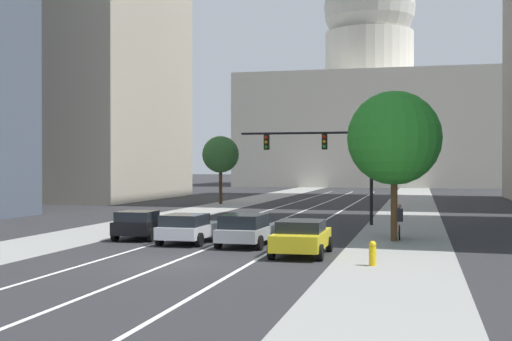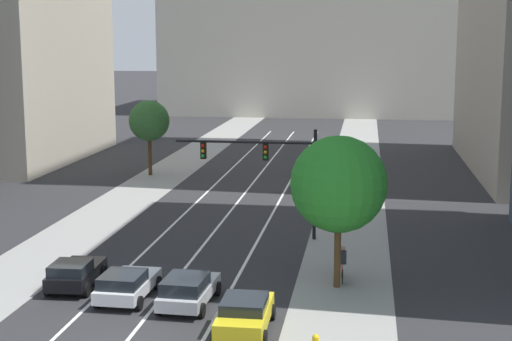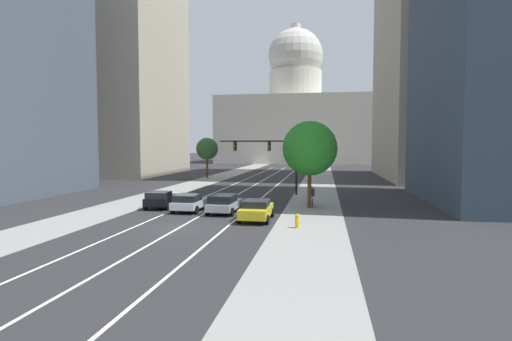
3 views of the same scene
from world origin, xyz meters
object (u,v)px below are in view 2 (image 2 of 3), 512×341
Objects in this scene: street_tree_mid_right at (339,184)px; car_white at (127,284)px; car_silver at (188,290)px; capitol_building at (312,23)px; cyclist at (342,264)px; street_tree_mid_left at (149,121)px; traffic_signal_mast at (269,163)px; car_black at (75,273)px; car_yellow at (245,313)px.

car_white is at bearing -161.06° from street_tree_mid_right.
street_tree_mid_right is (6.32, 3.60, 4.15)m from car_silver.
capitol_building is at bearing 0.36° from car_white.
capitol_building is at bearing 2.11° from cyclist.
capitol_building is 94.88m from car_white.
car_white is 10.60m from street_tree_mid_right.
cyclist is at bearing -57.58° from street_tree_mid_left.
street_tree_mid_right reaches higher than traffic_signal_mast.
capitol_building is 93.72m from car_black.
car_white is 13.29m from traffic_signal_mast.
street_tree_mid_left reaches higher than car_silver.
car_silver is (-2.90, 2.53, 0.01)m from car_yellow.
car_silver is at bearing -99.37° from traffic_signal_mast.
capitol_building is 95.31m from car_silver.
car_yellow is at bearing -115.87° from car_white.
car_black is 12.93m from street_tree_mid_right.
car_black is 6.02m from car_silver.
car_yellow is (4.34, -96.94, -13.05)m from capitol_building.
street_tree_mid_right is (-0.21, -0.99, 4.06)m from cyclist.
street_tree_mid_left is at bearing 6.71° from car_black.
street_tree_mid_left reaches higher than car_yellow.
capitol_building reaches higher than car_white.
cyclist is (4.52, -7.62, -3.61)m from traffic_signal_mast.
car_black is 0.96× the size of car_yellow.
car_silver is (2.89, -0.44, 0.04)m from car_white.
street_tree_mid_left is (-13.56, 34.18, 3.87)m from car_yellow.
street_tree_mid_right is (3.41, 6.13, 4.16)m from car_yellow.
street_tree_mid_left is (-12.67, 19.44, 0.17)m from traffic_signal_mast.
car_yellow is 0.97× the size of car_silver.
capitol_building is 10.69× the size of car_black.
street_tree_mid_right is (12.09, 1.90, 4.18)m from car_black.
street_tree_mid_left reaches higher than car_white.
capitol_building is 91.57m from street_tree_mid_right.
traffic_signal_mast is 1.29× the size of street_tree_mid_left.
traffic_signal_mast is at bearing 3.03° from car_yellow.
cyclist reaches higher than car_white.
street_tree_mid_left is (-10.65, 31.66, 3.86)m from car_silver.
capitol_building is at bearing -5.22° from car_black.
car_black is 0.50× the size of traffic_signal_mast.
car_white is 32.40m from street_tree_mid_left.
capitol_building is 25.47× the size of cyclist.
car_silver is 0.53× the size of traffic_signal_mast.
cyclist reaches higher than car_black.
street_tree_mid_left is (-16.97, 28.05, -0.29)m from street_tree_mid_right.
car_black is at bearing 100.26° from cyclist.
street_tree_mid_left is at bearing -98.35° from capitol_building.
car_silver is (1.44, -94.41, -13.03)m from capitol_building.
car_white is at bearing -90.89° from capitol_building.
capitol_building reaches higher than cyclist.
capitol_building is 82.80m from traffic_signal_mast.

